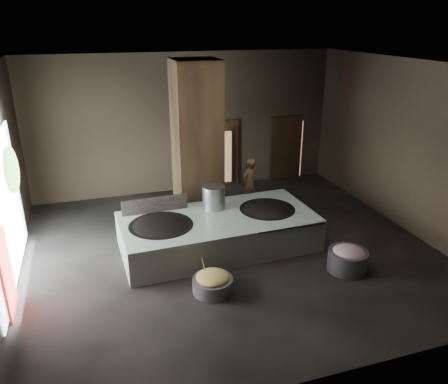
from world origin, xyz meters
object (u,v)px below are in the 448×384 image
object	(u,v)px
wok_left	(161,228)
stock_pot	(214,197)
hearth_platform	(218,231)
wok_right	(267,212)
cook	(249,184)
meat_basin	(347,260)
veg_basin	(213,285)

from	to	relation	value
wok_left	stock_pot	bearing A→B (deg)	21.80
hearth_platform	wok_right	size ratio (longest dim) A/B	3.41
hearth_platform	stock_pot	size ratio (longest dim) A/B	7.67
wok_right	cook	xyz separation A→B (m)	(0.25, 2.00, 0.05)
wok_right	meat_basin	bearing A→B (deg)	-60.65
wok_right	wok_left	bearing A→B (deg)	-177.95
stock_pot	meat_basin	distance (m)	3.65
stock_pot	meat_basin	size ratio (longest dim) A/B	0.70
hearth_platform	stock_pot	bearing A→B (deg)	82.79
wok_left	stock_pot	size ratio (longest dim) A/B	2.42
stock_pot	cook	bearing A→B (deg)	44.09
stock_pot	cook	size ratio (longest dim) A/B	0.40
veg_basin	cook	bearing A→B (deg)	59.64
hearth_platform	stock_pot	world-z (taller)	stock_pot
meat_basin	wok_right	bearing A→B (deg)	119.35
hearth_platform	cook	bearing A→B (deg)	50.02
wok_left	wok_right	distance (m)	2.80
wok_right	hearth_platform	bearing A→B (deg)	-177.88
hearth_platform	cook	size ratio (longest dim) A/B	3.03
cook	meat_basin	size ratio (longest dim) A/B	1.76
wok_left	cook	world-z (taller)	cook
stock_pot	wok_left	bearing A→B (deg)	-158.20
hearth_platform	stock_pot	xyz separation A→B (m)	(0.05, 0.55, 0.71)
wok_left	cook	xyz separation A→B (m)	(3.05, 2.10, 0.05)
wok_right	cook	distance (m)	2.02
hearth_platform	wok_right	distance (m)	1.39
veg_basin	stock_pot	bearing A→B (deg)	72.84
wok_left	cook	bearing A→B (deg)	34.58
stock_pot	meat_basin	xyz separation A→B (m)	(2.45, -2.55, -0.88)
wok_left	stock_pot	distance (m)	1.66
wok_right	veg_basin	bearing A→B (deg)	-136.77
wok_left	veg_basin	distance (m)	2.06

